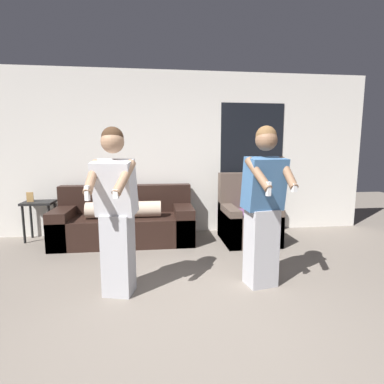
{
  "coord_description": "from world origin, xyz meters",
  "views": [
    {
      "loc": [
        -0.42,
        -2.07,
        1.44
      ],
      "look_at": [
        -0.06,
        0.84,
        1.01
      ],
      "focal_mm": 28.0,
      "sensor_mm": 36.0,
      "label": 1
    }
  ],
  "objects_px": {
    "person_left": "(116,211)",
    "couch": "(125,222)",
    "armchair": "(248,220)",
    "side_table": "(39,209)",
    "person_right": "(263,206)"
  },
  "relations": [
    {
      "from": "side_table",
      "to": "person_right",
      "type": "height_order",
      "value": "person_right"
    },
    {
      "from": "armchair",
      "to": "person_left",
      "type": "xyz_separation_m",
      "value": [
        -1.8,
        -1.55,
        0.51
      ]
    },
    {
      "from": "couch",
      "to": "side_table",
      "type": "height_order",
      "value": "couch"
    },
    {
      "from": "armchair",
      "to": "person_right",
      "type": "height_order",
      "value": "person_right"
    },
    {
      "from": "couch",
      "to": "person_right",
      "type": "height_order",
      "value": "person_right"
    },
    {
      "from": "person_left",
      "to": "person_right",
      "type": "bearing_deg",
      "value": 0.92
    },
    {
      "from": "person_left",
      "to": "couch",
      "type": "bearing_deg",
      "value": 93.13
    },
    {
      "from": "couch",
      "to": "person_left",
      "type": "distance_m",
      "value": 1.84
    },
    {
      "from": "couch",
      "to": "side_table",
      "type": "bearing_deg",
      "value": 170.75
    },
    {
      "from": "couch",
      "to": "person_right",
      "type": "xyz_separation_m",
      "value": [
        1.57,
        -1.73,
        0.55
      ]
    },
    {
      "from": "couch",
      "to": "side_table",
      "type": "relative_size",
      "value": 2.7
    },
    {
      "from": "person_left",
      "to": "armchair",
      "type": "bearing_deg",
      "value": 40.74
    },
    {
      "from": "couch",
      "to": "person_left",
      "type": "height_order",
      "value": "person_left"
    },
    {
      "from": "couch",
      "to": "person_right",
      "type": "relative_size",
      "value": 1.25
    },
    {
      "from": "person_left",
      "to": "person_right",
      "type": "height_order",
      "value": "person_right"
    }
  ]
}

